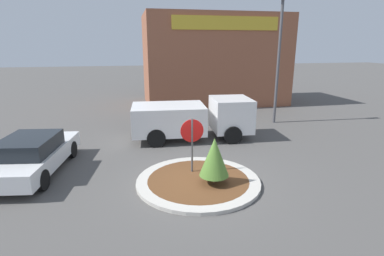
{
  "coord_description": "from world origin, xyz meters",
  "views": [
    {
      "loc": [
        -2.15,
        -9.07,
        4.55
      ],
      "look_at": [
        0.39,
        2.82,
        1.14
      ],
      "focal_mm": 28.0,
      "sensor_mm": 36.0,
      "label": 1
    }
  ],
  "objects": [
    {
      "name": "ground_plane",
      "position": [
        0.0,
        0.0,
        0.0
      ],
      "size": [
        120.0,
        120.0,
        0.0
      ],
      "primitive_type": "plane",
      "color": "#514F4C"
    },
    {
      "name": "stop_sign",
      "position": [
        -0.07,
        0.7,
        1.44
      ],
      "size": [
        0.82,
        0.07,
        2.08
      ],
      "color": "#4C4C51",
      "rests_on": "ground_plane"
    },
    {
      "name": "light_pole",
      "position": [
        6.34,
        7.01,
        4.14
      ],
      "size": [
        0.7,
        0.3,
        7.14
      ],
      "color": "#4C4C51",
      "rests_on": "ground_plane"
    },
    {
      "name": "utility_truck",
      "position": [
        0.87,
        4.93,
        1.08
      ],
      "size": [
        5.94,
        2.76,
        1.99
      ],
      "rotation": [
        0.0,
        0.0,
        -0.07
      ],
      "color": "white",
      "rests_on": "ground_plane"
    },
    {
      "name": "island_shrub",
      "position": [
        0.44,
        -0.38,
        1.05
      ],
      "size": [
        0.97,
        0.97,
        1.56
      ],
      "color": "brown",
      "rests_on": "traffic_island"
    },
    {
      "name": "storefront_building",
      "position": [
        4.57,
        14.29,
        3.38
      ],
      "size": [
        10.7,
        6.07,
        6.75
      ],
      "color": "#93563D",
      "rests_on": "ground_plane"
    },
    {
      "name": "parked_sedan_white",
      "position": [
        -5.67,
        2.04,
        0.72
      ],
      "size": [
        2.59,
        4.93,
        1.41
      ],
      "rotation": [
        0.0,
        0.0,
        1.42
      ],
      "color": "silver",
      "rests_on": "ground_plane"
    },
    {
      "name": "traffic_island",
      "position": [
        0.0,
        0.0,
        0.06
      ],
      "size": [
        4.2,
        4.2,
        0.12
      ],
      "color": "#BCB7AD",
      "rests_on": "ground_plane"
    }
  ]
}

